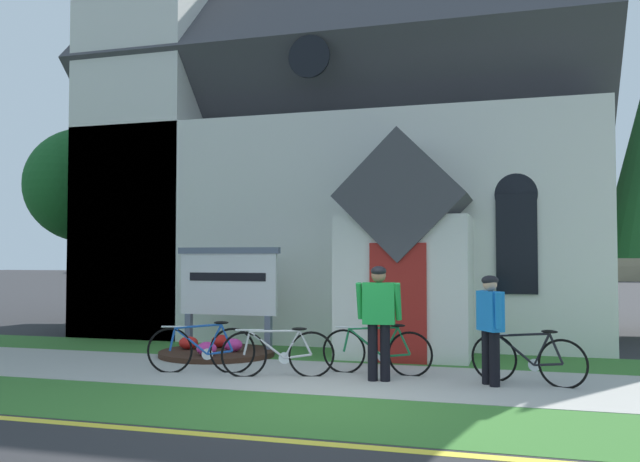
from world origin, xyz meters
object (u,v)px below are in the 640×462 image
object	(u,v)px
bicycle_orange	(528,359)
cyclist_in_yellow_jersey	(379,313)
church_sign	(228,284)
yard_deciduous_tree	(86,186)
bicycle_yellow	(202,349)
bicycle_black	(377,351)
bicycle_silver	(278,353)
cyclist_in_red_jersey	(490,322)

from	to	relation	value
bicycle_orange	cyclist_in_yellow_jersey	distance (m)	2.26
church_sign	yard_deciduous_tree	distance (m)	7.31
church_sign	bicycle_yellow	distance (m)	2.50
bicycle_black	bicycle_silver	size ratio (longest dim) A/B	1.05
bicycle_yellow	bicycle_black	xyz separation A→B (m)	(2.72, 0.64, -0.01)
bicycle_orange	cyclist_in_yellow_jersey	size ratio (longest dim) A/B	0.96
cyclist_in_yellow_jersey	bicycle_silver	bearing A→B (deg)	-177.65
bicycle_yellow	church_sign	bearing A→B (deg)	103.77
yard_deciduous_tree	bicycle_yellow	bearing A→B (deg)	-42.63
bicycle_black	cyclist_in_red_jersey	size ratio (longest dim) A/B	1.12
bicycle_silver	yard_deciduous_tree	xyz separation A→B (m)	(-7.69, 5.88, 3.42)
bicycle_black	bicycle_orange	size ratio (longest dim) A/B	1.09
cyclist_in_yellow_jersey	cyclist_in_red_jersey	world-z (taller)	cyclist_in_yellow_jersey
church_sign	cyclist_in_yellow_jersey	bearing A→B (deg)	-32.53
cyclist_in_red_jersey	bicycle_silver	bearing A→B (deg)	-176.72
cyclist_in_yellow_jersey	cyclist_in_red_jersey	bearing A→B (deg)	4.18
bicycle_yellow	cyclist_in_yellow_jersey	size ratio (longest dim) A/B	0.99
cyclist_in_yellow_jersey	yard_deciduous_tree	xyz separation A→B (m)	(-9.26, 5.82, 2.78)
cyclist_in_yellow_jersey	bicycle_black	bearing A→B (deg)	104.13
church_sign	cyclist_in_red_jersey	world-z (taller)	church_sign
yard_deciduous_tree	cyclist_in_yellow_jersey	bearing A→B (deg)	-32.14
bicycle_black	cyclist_in_red_jersey	distance (m)	1.89
bicycle_black	cyclist_in_yellow_jersey	distance (m)	0.87
bicycle_silver	yard_deciduous_tree	size ratio (longest dim) A/B	0.32
bicycle_orange	bicycle_silver	bearing A→B (deg)	-172.88
bicycle_yellow	bicycle_black	bearing A→B (deg)	13.18
church_sign	bicycle_yellow	world-z (taller)	church_sign
bicycle_yellow	bicycle_black	world-z (taller)	bicycle_yellow
church_sign	cyclist_in_red_jersey	size ratio (longest dim) A/B	1.35
cyclist_in_red_jersey	yard_deciduous_tree	distance (m)	12.61
church_sign	bicycle_black	distance (m)	3.77
church_sign	bicycle_black	xyz separation A→B (m)	(3.28, -1.61, -0.95)
bicycle_orange	cyclist_in_red_jersey	world-z (taller)	cyclist_in_red_jersey
cyclist_in_red_jersey	bicycle_black	bearing A→B (deg)	165.42
bicycle_silver	bicycle_orange	bearing A→B (deg)	7.12
yard_deciduous_tree	bicycle_orange	bearing A→B (deg)	-25.46
church_sign	cyclist_in_yellow_jersey	size ratio (longest dim) A/B	1.25
bicycle_yellow	cyclist_in_red_jersey	world-z (taller)	cyclist_in_red_jersey
bicycle_silver	cyclist_in_yellow_jersey	bearing A→B (deg)	2.35
bicycle_black	church_sign	bearing A→B (deg)	153.87
bicycle_orange	yard_deciduous_tree	distance (m)	13.07
bicycle_black	bicycle_orange	distance (m)	2.28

